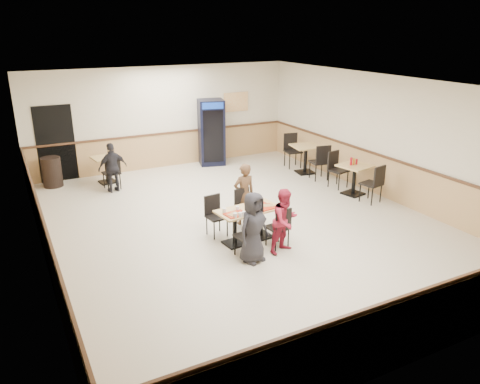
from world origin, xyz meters
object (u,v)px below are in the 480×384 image
diner_woman_right (285,221)px  pepsi_cooler (211,132)px  lone_diner (113,168)px  side_table_far (306,155)px  side_table_near (354,175)px  diner_man_opposite (244,194)px  trash_bin (52,172)px  diner_woman_left (253,228)px  main_table (248,220)px  back_table (106,166)px

diner_woman_right → pepsi_cooler: (1.24, 6.15, 0.37)m
lone_diner → side_table_far: lone_diner is taller
side_table_far → pepsi_cooler: 2.99m
diner_woman_right → lone_diner: bearing=97.1°
lone_diner → side_table_near: size_ratio=1.50×
diner_woman_right → diner_man_opposite: size_ratio=0.93×
trash_bin → lone_diner: bearing=-40.6°
side_table_near → trash_bin: 7.96m
diner_woman_left → side_table_near: (4.02, 1.97, -0.15)m
diner_woman_left → trash_bin: size_ratio=1.66×
pepsi_cooler → diner_man_opposite: bearing=-91.1°
diner_woman_right → side_table_near: size_ratio=1.46×
diner_man_opposite → side_table_far: 4.14m
side_table_near → side_table_far: (-0.03, 2.10, 0.03)m
pepsi_cooler → main_table: bearing=-92.2°
diner_man_opposite → lone_diner: (-2.03, 3.40, -0.03)m
lone_diner → back_table: bearing=-98.5°
diner_man_opposite → trash_bin: size_ratio=1.69×
diner_woman_right → side_table_near: 3.81m
side_table_far → back_table: side_table_far is taller
lone_diner → side_table_near: bearing=142.1°
lone_diner → trash_bin: size_ratio=1.61×
diner_woman_left → diner_man_opposite: 1.74m
diner_woman_right → diner_man_opposite: bearing=76.4°
diner_man_opposite → trash_bin: 5.70m
trash_bin → back_table: bearing=-14.3°
diner_man_opposite → side_table_far: bearing=-144.0°
back_table → main_table: bearing=-71.3°
lone_diner → side_table_near: lone_diner is taller
side_table_near → back_table: 6.62m
diner_woman_left → pepsi_cooler: (1.96, 6.22, 0.33)m
side_table_near → side_table_far: 2.10m
side_table_near → back_table: bearing=144.4°
pepsi_cooler → trash_bin: (-4.69, -0.04, -0.60)m
main_table → side_table_near: (3.69, 1.17, 0.07)m
back_table → trash_bin: trash_bin is taller
diner_man_opposite → side_table_near: size_ratio=1.57×
diner_man_opposite → side_table_near: (3.36, 0.36, -0.16)m
lone_diner → trash_bin: lone_diner is taller
diner_woman_left → side_table_near: size_ratio=1.55×
diner_woman_left → side_table_far: size_ratio=1.51×
diner_woman_right → back_table: size_ratio=1.66×
side_table_far → back_table: bearing=161.8°
diner_man_opposite → side_table_far: diner_man_opposite is taller
pepsi_cooler → side_table_far: bearing=-32.2°
back_table → trash_bin: (-1.37, 0.35, -0.08)m
diner_woman_left → back_table: (-1.37, 5.83, -0.18)m
side_table_near → pepsi_cooler: size_ratio=0.43×
diner_woman_right → pepsi_cooler: 6.29m
pepsi_cooler → trash_bin: bearing=-164.9°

